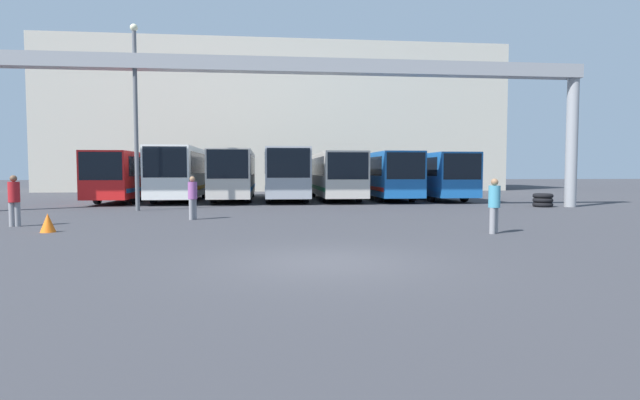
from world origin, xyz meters
The scene contains 16 objects.
ground_plane centered at (0.00, 0.00, 0.00)m, with size 200.00×200.00×0.00m, color #38383D.
building_backdrop centered at (0.00, 42.15, 7.07)m, with size 44.19×12.00×14.13m.
overhead_gantry centered at (0.00, 14.69, 6.31)m, with size 30.51×0.80×7.49m.
bus_slot_0 centered at (-10.00, 23.29, 1.75)m, with size 2.46×12.02×3.04m.
bus_slot_1 centered at (-6.67, 22.36, 1.93)m, with size 2.56×10.17×3.35m.
bus_slot_2 centered at (-3.33, 23.40, 1.84)m, with size 2.47×12.24×3.20m.
bus_slot_3 centered at (0.00, 22.32, 1.90)m, with size 2.62×10.08×3.30m.
bus_slot_4 centered at (3.33, 23.01, 1.77)m, with size 2.56×11.46×3.07m.
bus_slot_5 centered at (6.67, 22.49, 1.77)m, with size 2.47×10.42×3.08m.
bus_slot_6 centered at (10.00, 22.54, 1.75)m, with size 2.49×10.52×3.03m.
pedestrian_mid_right centered at (-4.14, 9.75, 0.91)m, with size 0.36×0.36×1.72m.
pedestrian_near_right centered at (-9.92, 7.89, 0.95)m, with size 0.37×0.37×1.78m.
pedestrian_near_left centered at (5.72, 4.24, 0.90)m, with size 0.35×0.35×1.70m.
traffic_cone centered at (-8.08, 6.07, 0.30)m, with size 0.47×0.47×0.60m.
tire_stack centered at (13.51, 14.86, 0.36)m, with size 1.04×1.04×0.72m.
lamp_post centered at (-7.45, 14.57, 4.82)m, with size 0.36×0.36×8.91m.
Camera 1 is at (-1.24, -10.36, 1.93)m, focal length 28.00 mm.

